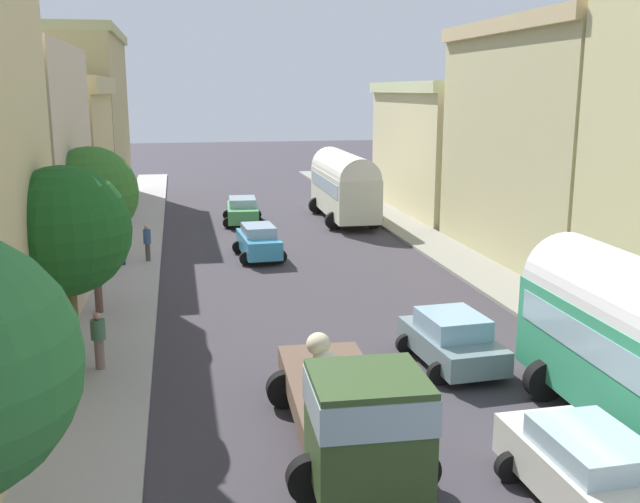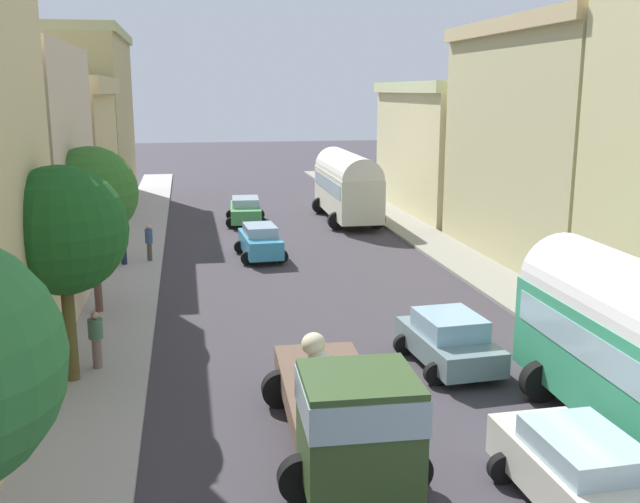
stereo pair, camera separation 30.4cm
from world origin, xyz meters
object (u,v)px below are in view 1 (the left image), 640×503
parked_bus_1 (344,183)px  pedestrian_2 (122,244)px  cargo_truck_0 (352,408)px  car_3 (452,340)px  car_1 (242,210)px  car_0 (259,241)px  pedestrian_1 (147,242)px  car_2 (590,473)px  pedestrian_0 (99,339)px

parked_bus_1 → pedestrian_2: bearing=-141.7°
cargo_truck_0 → car_3: 6.36m
pedestrian_2 → car_1: bearing=57.7°
car_0 → pedestrian_1: (-4.93, -0.18, 0.23)m
parked_bus_1 → car_2: size_ratio=2.13×
car_0 → pedestrian_2: (-6.00, -0.69, 0.26)m
car_1 → car_3: size_ratio=1.14×
car_1 → pedestrian_2: pedestrian_2 is taller
car_0 → car_3: (3.79, -14.22, -0.03)m
car_0 → pedestrian_1: pedestrian_1 is taller
car_2 → pedestrian_0: (-9.36, 8.60, 0.19)m
cargo_truck_0 → car_2: size_ratio=1.69×
car_1 → car_2: bearing=-83.4°
cargo_truck_0 → car_1: size_ratio=1.63×
car_0 → cargo_truck_0: bearing=-90.7°
car_2 → pedestrian_1: size_ratio=2.37×
pedestrian_0 → pedestrian_1: (0.84, 12.75, 0.04)m
pedestrian_2 → parked_bus_1: bearing=38.3°
pedestrian_0 → cargo_truck_0: bearing=-48.2°
pedestrian_2 → pedestrian_1: bearing=25.7°
cargo_truck_0 → car_0: size_ratio=1.80×
car_1 → pedestrian_1: size_ratio=2.45×
car_0 → pedestrian_2: 6.04m
pedestrian_2 → pedestrian_0: bearing=-89.0°
car_2 → pedestrian_1: 22.99m
car_3 → pedestrian_0: pedestrian_0 is taller
car_3 → pedestrian_0: bearing=172.3°
parked_bus_1 → cargo_truck_0: bearing=-102.6°
car_2 → pedestrian_0: bearing=137.4°
car_0 → car_2: bearing=-80.5°
car_1 → parked_bus_1: bearing=-1.2°
pedestrian_0 → car_1: bearing=75.0°
car_1 → cargo_truck_0: bearing=-90.7°
parked_bus_1 → pedestrian_0: bearing=-118.5°
pedestrian_0 → pedestrian_2: 12.24m
parked_bus_1 → pedestrian_0: size_ratio=5.17×
cargo_truck_0 → car_0: (0.25, 19.11, -0.51)m
parked_bus_1 → cargo_truck_0: 28.60m
car_1 → pedestrian_2: 11.36m
car_3 → pedestrian_2: bearing=125.9°
car_0 → car_3: size_ratio=1.03×
car_0 → car_3: bearing=-75.1°
car_2 → pedestrian_2: (-9.58, 20.84, 0.26)m
car_0 → car_1: car_0 is taller
car_1 → car_0: bearing=-90.5°
parked_bus_1 → car_2: 30.44m
car_0 → pedestrian_1: size_ratio=2.23×
car_2 → cargo_truck_0: bearing=147.7°
pedestrian_1 → car_3: bearing=-58.2°
parked_bus_1 → car_2: bearing=-94.6°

